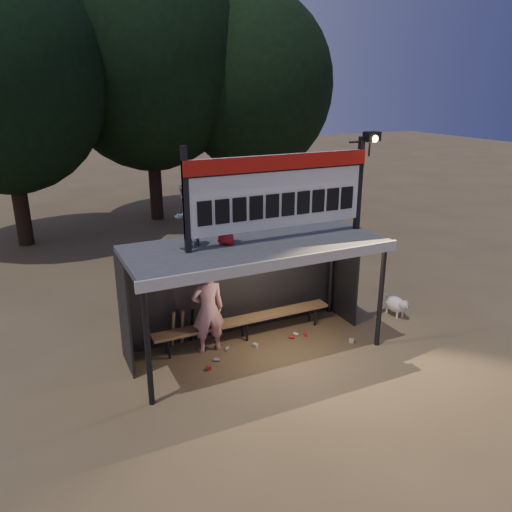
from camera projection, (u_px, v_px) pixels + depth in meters
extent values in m
plane|color=brown|center=(256.00, 350.00, 10.31)|extent=(80.00, 80.00, 0.00)
imported|color=white|center=(208.00, 309.00, 10.00)|extent=(0.70, 0.48, 1.85)
imported|color=slate|center=(186.00, 216.00, 9.11)|extent=(0.74, 0.71, 1.20)
imported|color=#AD1A1B|center=(226.00, 222.00, 9.35)|extent=(0.50, 0.50, 0.88)
cube|color=#404043|center=(256.00, 246.00, 9.58)|extent=(5.00, 2.00, 0.12)
cube|color=beige|center=(281.00, 264.00, 8.72)|extent=(5.10, 0.06, 0.20)
cylinder|color=black|center=(148.00, 347.00, 8.21)|extent=(0.10, 0.10, 2.20)
cylinder|color=black|center=(381.00, 297.00, 10.16)|extent=(0.10, 0.10, 2.20)
cylinder|color=black|center=(125.00, 306.00, 9.75)|extent=(0.10, 0.10, 2.20)
cylinder|color=black|center=(331.00, 269.00, 11.70)|extent=(0.10, 0.10, 2.20)
cube|color=black|center=(236.00, 284.00, 10.81)|extent=(5.00, 0.04, 2.20)
cube|color=black|center=(124.00, 315.00, 9.36)|extent=(0.04, 1.00, 2.20)
cube|color=black|center=(345.00, 274.00, 11.40)|extent=(0.04, 1.00, 2.20)
cylinder|color=black|center=(235.00, 238.00, 10.47)|extent=(5.00, 0.06, 0.06)
cube|color=black|center=(186.00, 201.00, 8.70)|extent=(0.10, 0.10, 1.90)
cube|color=black|center=(359.00, 184.00, 10.21)|extent=(0.10, 0.10, 1.90)
cube|color=silver|center=(279.00, 192.00, 9.46)|extent=(3.80, 0.08, 1.40)
cube|color=#B3150C|center=(281.00, 162.00, 9.23)|extent=(3.80, 0.04, 0.28)
cube|color=black|center=(281.00, 171.00, 9.28)|extent=(3.80, 0.02, 0.03)
cube|color=black|center=(205.00, 213.00, 8.87)|extent=(0.27, 0.03, 0.45)
cube|color=black|center=(222.00, 212.00, 9.01)|extent=(0.27, 0.03, 0.45)
cube|color=black|center=(240.00, 210.00, 9.15)|extent=(0.27, 0.03, 0.45)
cube|color=black|center=(256.00, 208.00, 9.29)|extent=(0.27, 0.03, 0.45)
cube|color=black|center=(272.00, 206.00, 9.43)|extent=(0.27, 0.03, 0.45)
cube|color=black|center=(288.00, 204.00, 9.56)|extent=(0.27, 0.03, 0.45)
cube|color=black|center=(303.00, 203.00, 9.70)|extent=(0.27, 0.03, 0.45)
cube|color=black|center=(318.00, 201.00, 9.84)|extent=(0.27, 0.03, 0.45)
cube|color=black|center=(333.00, 199.00, 9.98)|extent=(0.27, 0.03, 0.45)
cube|color=black|center=(347.00, 198.00, 10.12)|extent=(0.27, 0.03, 0.45)
cylinder|color=black|center=(360.00, 142.00, 9.92)|extent=(0.50, 0.04, 0.04)
cylinder|color=black|center=(369.00, 149.00, 10.07)|extent=(0.04, 0.04, 0.30)
cube|color=black|center=(372.00, 136.00, 9.94)|extent=(0.30, 0.22, 0.18)
sphere|color=#FFD88C|center=(375.00, 139.00, 9.88)|extent=(0.14, 0.14, 0.14)
cube|color=olive|center=(245.00, 319.00, 10.63)|extent=(4.00, 0.35, 0.06)
cylinder|color=black|center=(169.00, 348.00, 9.91)|extent=(0.05, 0.05, 0.45)
cylinder|color=black|center=(166.00, 343.00, 10.12)|extent=(0.05, 0.05, 0.45)
cylinder|color=black|center=(247.00, 331.00, 10.60)|extent=(0.05, 0.05, 0.45)
cylinder|color=black|center=(242.00, 327.00, 10.81)|extent=(0.05, 0.05, 0.45)
cylinder|color=black|center=(315.00, 316.00, 11.30)|extent=(0.05, 0.05, 0.45)
cylinder|color=black|center=(310.00, 312.00, 11.50)|extent=(0.05, 0.05, 0.45)
cylinder|color=black|center=(19.00, 191.00, 16.62)|extent=(0.50, 0.50, 3.74)
ellipsoid|color=black|center=(1.00, 74.00, 15.44)|extent=(6.46, 6.46, 7.48)
cylinder|color=black|center=(154.00, 168.00, 19.87)|extent=(0.50, 0.50, 4.18)
ellipsoid|color=black|center=(147.00, 58.00, 18.55)|extent=(7.22, 7.22, 8.36)
cylinder|color=black|center=(256.00, 173.00, 20.75)|extent=(0.50, 0.50, 3.52)
ellipsoid|color=black|center=(256.00, 85.00, 19.64)|extent=(6.08, 6.08, 7.04)
ellipsoid|color=white|center=(395.00, 304.00, 11.81)|extent=(0.36, 0.58, 0.36)
sphere|color=silver|center=(404.00, 305.00, 11.55)|extent=(0.22, 0.22, 0.22)
cone|color=beige|center=(407.00, 308.00, 11.47)|extent=(0.10, 0.10, 0.10)
cone|color=beige|center=(403.00, 302.00, 11.48)|extent=(0.06, 0.06, 0.07)
cone|color=beige|center=(406.00, 301.00, 11.52)|extent=(0.06, 0.06, 0.07)
cylinder|color=silver|center=(397.00, 315.00, 11.69)|extent=(0.05, 0.05, 0.18)
cylinder|color=beige|center=(402.00, 313.00, 11.75)|extent=(0.05, 0.05, 0.18)
cylinder|color=#EEE4CD|center=(387.00, 309.00, 11.99)|extent=(0.05, 0.05, 0.18)
cylinder|color=beige|center=(392.00, 308.00, 12.06)|extent=(0.05, 0.05, 0.18)
cylinder|color=beige|center=(387.00, 297.00, 12.05)|extent=(0.04, 0.16, 0.14)
cylinder|color=#A3814C|center=(173.00, 329.00, 10.26)|extent=(0.08, 0.27, 0.84)
cylinder|color=olive|center=(182.00, 327.00, 10.34)|extent=(0.08, 0.30, 0.83)
cylinder|color=black|center=(192.00, 325.00, 10.43)|extent=(0.07, 0.33, 0.83)
cylinder|color=#A4824C|center=(201.00, 323.00, 10.51)|extent=(0.09, 0.35, 0.82)
cube|color=red|center=(305.00, 334.00, 10.87)|extent=(0.11, 0.12, 0.08)
cylinder|color=silver|center=(227.00, 349.00, 10.29)|extent=(0.14, 0.12, 0.07)
cube|color=beige|center=(255.00, 345.00, 10.41)|extent=(0.10, 0.12, 0.08)
cylinder|color=#A91F1D|center=(292.00, 337.00, 10.76)|extent=(0.13, 0.13, 0.07)
cube|color=silver|center=(351.00, 341.00, 10.59)|extent=(0.12, 0.11, 0.08)
cylinder|color=beige|center=(296.00, 334.00, 10.89)|extent=(0.11, 0.14, 0.07)
cube|color=red|center=(209.00, 368.00, 9.58)|extent=(0.08, 0.11, 0.08)
cylinder|color=silver|center=(217.00, 359.00, 9.88)|extent=(0.14, 0.11, 0.07)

